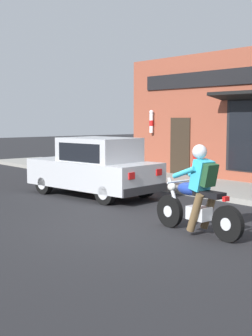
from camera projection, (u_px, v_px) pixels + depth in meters
ground_plane at (130, 227)px, 9.01m from camera, size 80.00×80.00×0.00m
sidewalk_curb at (185, 184)px, 14.40m from camera, size 2.60×22.00×0.14m
motorcycle_with_rider at (198, 197)px, 8.35m from camera, size 0.56×2.02×1.62m
car_hatchback at (95, 168)px, 12.49m from camera, size 2.07×3.94×1.57m
fire_hydrant at (196, 167)px, 14.52m from camera, size 0.36×0.24×0.88m
traffic_cone at (128, 164)px, 16.88m from camera, size 0.36×0.36×0.60m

